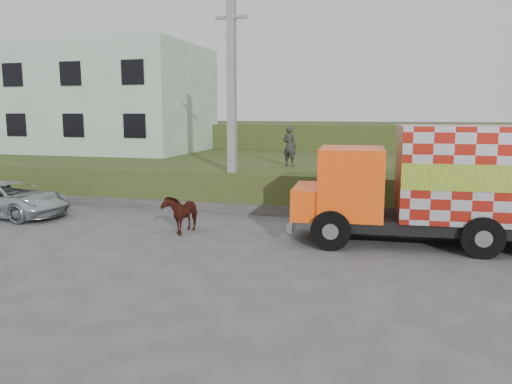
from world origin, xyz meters
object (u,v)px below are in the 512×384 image
(suv, at_px, (10,199))
(pedestrian, at_px, (290,146))
(utility_pole, at_px, (232,104))
(cow, at_px, (181,213))
(cargo_truck, at_px, (444,184))

(suv, distance_m, pedestrian, 11.03)
(utility_pole, height_order, pedestrian, utility_pole)
(utility_pole, bearing_deg, pedestrian, 57.65)
(utility_pole, relative_size, cow, 5.39)
(cow, bearing_deg, pedestrian, 75.41)
(cargo_truck, bearing_deg, cow, -179.79)
(cargo_truck, xyz_separation_m, pedestrian, (-5.65, 5.89, 0.59))
(suv, bearing_deg, utility_pole, -61.69)
(cargo_truck, height_order, cow, cargo_truck)
(utility_pole, distance_m, cargo_truck, 8.35)
(cow, relative_size, pedestrian, 0.87)
(utility_pole, distance_m, pedestrian, 3.60)
(utility_pole, height_order, cow, utility_pole)
(cargo_truck, distance_m, suv, 14.92)
(utility_pole, bearing_deg, cargo_truck, -23.69)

